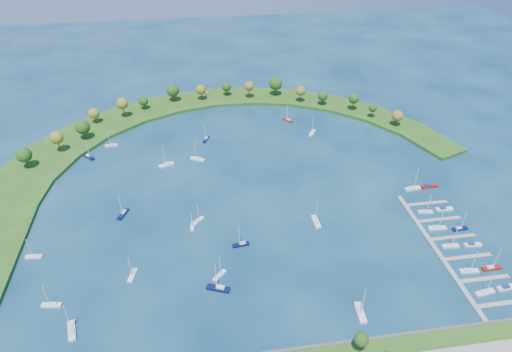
{
  "coord_description": "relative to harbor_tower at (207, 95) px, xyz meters",
  "views": [
    {
      "loc": [
        -25.96,
        -197.85,
        143.49
      ],
      "look_at": [
        5.0,
        5.0,
        4.0
      ],
      "focal_mm": 31.65,
      "sensor_mm": 36.0,
      "label": 1
    }
  ],
  "objects": [
    {
      "name": "ground",
      "position": [
        14.65,
        -117.86,
        -4.04
      ],
      "size": [
        700.0,
        700.0,
        0.0
      ],
      "primitive_type": "plane",
      "color": "#072943",
      "rests_on": "ground"
    },
    {
      "name": "breakwater",
      "position": [
        -31.68,
        -69.15,
        -3.05
      ],
      "size": [
        286.74,
        247.64,
        2.0
      ],
      "color": "#285015",
      "rests_on": "ground"
    },
    {
      "name": "breakwater_trees",
      "position": [
        -6.19,
        -30.33,
        6.42
      ],
      "size": [
        237.41,
        90.43,
        14.49
      ],
      "color": "#382314",
      "rests_on": "breakwater"
    },
    {
      "name": "harbor_tower",
      "position": [
        0.0,
        0.0,
        0.0
      ],
      "size": [
        2.6,
        2.6,
        3.97
      ],
      "color": "gray",
      "rests_on": "breakwater"
    },
    {
      "name": "dock_system",
      "position": [
        99.95,
        -178.86,
        -3.69
      ],
      "size": [
        24.28,
        82.0,
        1.6
      ],
      "color": "gray",
      "rests_on": "ground"
    },
    {
      "name": "moored_boat_0",
      "position": [
        52.5,
        -43.17,
        -3.14
      ],
      "size": [
        6.59,
        7.61,
        11.62
      ],
      "rotation": [
        0.0,
        0.0,
        2.23
      ],
      "color": "maroon",
      "rests_on": "ground"
    },
    {
      "name": "moored_boat_1",
      "position": [
        -5.06,
        -61.78,
        -3.13
      ],
      "size": [
        4.89,
        8.47,
        12.01
      ],
      "rotation": [
        0.0,
        0.0,
        4.37
      ],
      "color": "#090E39",
      "rests_on": "ground"
    },
    {
      "name": "moored_boat_2",
      "position": [
        43.55,
        -151.87,
        -3.08
      ],
      "size": [
        2.77,
        9.38,
        13.73
      ],
      "rotation": [
        0.0,
        0.0,
        1.59
      ],
      "color": "white",
      "rests_on": "ground"
    },
    {
      "name": "moored_boat_3",
      "position": [
        -75.92,
        -72.64,
        -3.12
      ],
      "size": [
        7.4,
        7.88,
        12.43
      ],
      "rotation": [
        0.0,
        0.0,
        5.44
      ],
      "color": "#090E39",
      "rests_on": "ground"
    },
    {
      "name": "moored_boat_4",
      "position": [
        46.39,
        -207.75,
        -3.05
      ],
      "size": [
        3.48,
        9.99,
        14.42
      ],
      "rotation": [
        0.0,
        0.0,
        4.64
      ],
      "color": "white",
      "rests_on": "ground"
    },
    {
      "name": "moored_boat_5",
      "position": [
        -50.67,
        -131.34,
        -3.11
      ],
      "size": [
        5.5,
        8.84,
        12.6
      ],
      "rotation": [
        0.0,
        0.0,
        4.32
      ],
      "color": "#090E39",
      "rests_on": "ground"
    },
    {
      "name": "moored_boat_6",
      "position": [
        -13.81,
        -142.22,
        -3.17
      ],
      "size": [
        6.42,
        6.52,
        10.51
      ],
      "rotation": [
        0.0,
        0.0,
        0.8
      ],
      "color": "white",
      "rests_on": "ground"
    },
    {
      "name": "moored_boat_7",
      "position": [
        -16.56,
        -145.87,
        -3.2
      ],
      "size": [
        2.42,
        6.45,
        9.26
      ],
      "rotation": [
        0.0,
        0.0,
        4.61
      ],
      "color": "white",
      "rests_on": "ground"
    },
    {
      "name": "moored_boat_8",
      "position": [
        64.7,
        -63.25,
        -3.12
      ],
      "size": [
        6.42,
        8.57,
        12.56
      ],
      "rotation": [
        0.0,
        0.0,
        4.18
      ],
      "color": "white",
      "rests_on": "ground"
    },
    {
      "name": "moored_boat_9",
      "position": [
        -7.34,
        -187.25,
        -3.06
      ],
      "size": [
        10.1,
        6.14,
        14.37
      ],
      "rotation": [
        0.0,
        0.0,
        2.77
      ],
      "color": "#090E39",
      "rests_on": "ground"
    },
    {
      "name": "moored_boat_10",
      "position": [
        -64.09,
        -60.3,
        -3.15
      ],
      "size": [
        7.73,
        2.24,
        11.32
      ],
      "rotation": [
        0.0,
        0.0,
        3.15
      ],
      "color": "white",
      "rests_on": "ground"
    },
    {
      "name": "moored_boat_11",
      "position": [
        -63.44,
        -199.62,
        -3.08
      ],
      "size": [
        4.56,
        9.62,
        13.64
      ],
      "rotation": [
        0.0,
        0.0,
        1.79
      ],
      "color": "white",
      "rests_on": "ground"
    },
    {
      "name": "moored_boat_12",
      "position": [
        -87.43,
        -156.18,
        -3.17
      ],
      "size": [
        7.46,
        2.8,
        10.71
      ],
      "rotation": [
        0.0,
        0.0,
        3.04
      ],
      "color": "white",
      "rests_on": "ground"
    },
    {
      "name": "moored_boat_13",
      "position": [
        -29.76,
        -88.38,
        -3.09
      ],
      "size": [
        9.29,
        5.58,
        13.21
      ],
      "rotation": [
        0.0,
        0.0,
        3.51
      ],
      "color": "white",
      "rests_on": "ground"
    },
    {
      "name": "moored_boat_14",
      "position": [
        5.11,
        -162.38,
        -3.14
      ],
      "size": [
        8.16,
        3.08,
        11.71
      ],
      "rotation": [
        0.0,
        0.0,
        3.25
      ],
      "color": "#090E39",
      "rests_on": "ground"
    },
    {
      "name": "moored_boat_15",
      "position": [
        -43.0,
        -174.27,
        -3.15
      ],
      "size": [
        4.09,
        8.04,
        11.38
      ],
      "rotation": [
        0.0,
        0.0,
        4.45
      ],
      "color": "white",
      "rests_on": "ground"
    },
    {
      "name": "moored_boat_16",
      "position": [
        -11.46,
        -84.81,
        -3.11
      ],
      "size": [
        8.8,
        6.54,
        12.88
      ],
      "rotation": [
        0.0,
        0.0,
        2.61
      ],
      "color": "white",
      "rests_on": "ground"
    },
    {
      "name": "moored_boat_17",
      "position": [
        -73.63,
        -185.75,
        -3.15
      ],
      "size": [
        8.06,
        3.33,
        11.5
      ],
      "rotation": [
        0.0,
        0.0,
        2.99
      ],
      "color": "white",
      "rests_on": "ground"
    },
    {
      "name": "moored_boat_18",
      "position": [
        -6.33,
        -180.01,
        -3.16
      ],
      "size": [
        6.41,
        6.82,
        10.76
      ],
      "rotation": [
        0.0,
        0.0,
        0.84
      ],
      "color": "white",
      "rests_on": "ground"
    },
    {
      "name": "docked_boat_0",
      "position": [
        100.17,
        -205.75,
        -3.13
      ],
      "size": [
        8.52,
        3.42,
        12.18
      ],
      "rotation": [
        0.0,
        0.0,
        0.14
      ],
      "color": "white",
      "rests_on": "ground"
    },
    {
      "name": "docked_boat_1",
      "position": [
        110.62,
        -204.77,
        -3.38
      ],
      "size": [
        8.88,
        3.12,
        1.78
      ],
      "rotation": [
        0.0,
        0.0,
        0.08
      ],
      "color": "white",
      "rests_on": "ground"
    },
    {
      "name": "docked_boat_2",
      "position": [
        100.17,
        -193.66,
        -3.14
      ],
      "size": [
        8.23,
        2.94,
        11.85
      ],
      "rotation": [
        0.0,
        0.0,
        -0.09
      ],
      "color": "white",
      "rests_on": "ground"
    },
    {
      "name": "docked_boat_3",
      "position": [
        110.67,
        -193.6,
        -3.12
      ],
      "size": [
        8.48,
        2.62,
        12.37
      ],
      "rotation": [
        0.0,
        0.0,
        0.03
      ],
      "color": "maroon",
      "rests_on": "ground"
    },
    {
      "name": "docked_boat_4",
      "position": [
        100.18,
        -177.91,
        -3.15
      ],
      "size": [
        7.81,
        2.59,
        11.32
      ],
      "rotation": [
        0.0,
        0.0,
        -0.06
      ],
      "color": "white",
      "rests_on": "ground"
    },
    {
      "name": "docked_boat_5",
      "position": [
        110.63,
        -178.69,
        -3.44
      ],
      "size": [
        8.16,
        2.73,
        1.64
      ],
      "rotation": [
        0.0,
        0.0,
        -0.06
      ],
      "color": "white",
      "rests_on": "ground"
    },
    {
      "name": "docked_boat_6",
      "position": [
        100.16,
        -165.18,
        -3.11
      ],
      "size": [
        8.87,
        3.11,
        12.8
      ],
      "rotation": [
        0.0,
        0.0,
        -0.08
      ],
      "color": "white",
      "rests_on": "ground"
    },
    {
      "name": "docked_boat_7",
      "position": [
        110.68,
        -167.32,
        -3.15
      ],
      "size": [
        7.72,
        2.6,
        11.17
      ],
      "rotation": [
        0.0,
        0.0,
        0.06
      ],
      "color": "#090E39",
      "rests_on": "ground"
    },
    {
      "name": "docked_boat_8",
      "position": [
        100.19,
        -152.5,
        -3.16
      ],
      "size": [
        7.56,
        3.11,
        10.79
      ],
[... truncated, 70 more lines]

